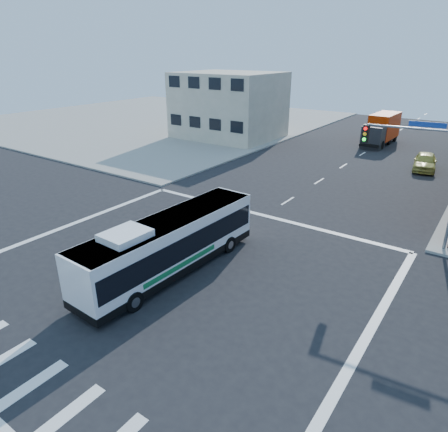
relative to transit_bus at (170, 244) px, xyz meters
The scene contains 7 objects.
ground 1.60m from the transit_bus, 61.16° to the right, with size 120.00×120.00×0.00m, color black.
sidewalk_nw 49.15m from the transit_bus, 135.12° to the left, with size 50.00×50.00×0.15m, color gray.
building_west 34.18m from the transit_bus, 119.59° to the left, with size 12.06×10.06×8.00m.
signal_mast_ne 14.26m from the transit_bus, 47.99° to the left, with size 7.91×1.13×8.07m.
transit_bus is the anchor object (origin of this frame).
box_truck 36.73m from the transit_bus, 89.55° to the left, with size 2.55×7.90×3.52m.
parked_car 28.51m from the transit_bus, 76.08° to the left, with size 1.91×4.74×1.61m, color #BFB74D.
Camera 1 is at (12.18, -12.65, 10.40)m, focal length 32.00 mm.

